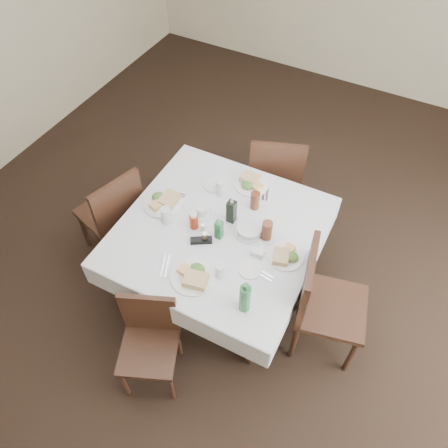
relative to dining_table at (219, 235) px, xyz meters
name	(u,v)px	position (x,y,z in m)	size (l,w,h in m)	color
ground_plane	(242,281)	(0.16, 0.11, -0.69)	(7.00, 7.00, 0.00)	black
room_shell	(252,125)	(0.16, 0.11, 1.02)	(6.04, 7.04, 2.80)	beige
dining_table	(219,235)	(0.00, 0.00, 0.00)	(1.49, 1.49, 0.76)	black
chair_north	(276,172)	(0.06, 0.96, -0.12)	(0.60, 0.60, 0.99)	black
chair_south	(150,335)	(-0.09, -0.87, -0.21)	(0.52, 0.52, 0.83)	black
chair_east	(320,298)	(0.87, -0.09, -0.10)	(0.58, 0.58, 1.03)	black
chair_west	(114,211)	(-0.96, -0.10, -0.13)	(0.57, 0.57, 0.97)	black
meal_north	(251,183)	(0.01, 0.53, 0.10)	(0.28, 0.28, 0.06)	white
meal_south	(194,276)	(0.05, -0.46, 0.10)	(0.31, 0.31, 0.07)	white
meal_east	(285,256)	(0.54, -0.01, 0.10)	(0.26, 0.26, 0.06)	white
meal_west	(164,201)	(-0.51, 0.02, 0.10)	(0.31, 0.31, 0.07)	white
side_plate_a	(214,185)	(-0.26, 0.38, 0.08)	(0.17, 0.17, 0.01)	white
side_plate_b	(250,270)	(0.36, -0.22, 0.08)	(0.16, 0.16, 0.01)	white
water_n	(220,188)	(-0.17, 0.33, 0.14)	(0.07, 0.07, 0.14)	silver
water_s	(220,271)	(0.20, -0.36, 0.13)	(0.06, 0.06, 0.11)	silver
water_e	(269,229)	(0.35, 0.13, 0.14)	(0.08, 0.08, 0.14)	silver
water_w	(166,215)	(-0.39, -0.12, 0.14)	(0.08, 0.08, 0.14)	silver
iced_tea_a	(255,200)	(0.14, 0.33, 0.15)	(0.07, 0.07, 0.15)	brown
iced_tea_b	(267,230)	(0.34, 0.10, 0.15)	(0.08, 0.08, 0.16)	brown
bread_basket	(249,230)	(0.21, 0.07, 0.11)	(0.21, 0.21, 0.07)	silver
oil_cruet_dark	(231,211)	(0.04, 0.12, 0.18)	(0.06, 0.06, 0.26)	black
oil_cruet_green	(219,229)	(0.03, -0.06, 0.16)	(0.05, 0.05, 0.21)	#266D38
ketchup_bottle	(194,221)	(-0.18, -0.07, 0.14)	(0.07, 0.07, 0.15)	#A92C0E
salt_shaker	(203,228)	(-0.10, -0.07, 0.11)	(0.03, 0.03, 0.07)	white
pepper_shaker	(205,237)	(-0.04, -0.14, 0.12)	(0.04, 0.04, 0.09)	#382B17
coffee_mug	(202,212)	(-0.18, 0.06, 0.11)	(0.12, 0.12, 0.09)	white
sunglasses	(201,240)	(-0.06, -0.17, 0.09)	(0.16, 0.13, 0.03)	black
green_bottle	(245,298)	(0.46, -0.51, 0.20)	(0.07, 0.07, 0.28)	#266D38
sugar_caddy	(258,253)	(0.35, -0.08, 0.10)	(0.10, 0.06, 0.05)	white
cutlery_n	(265,192)	(0.15, 0.51, 0.08)	(0.11, 0.19, 0.01)	silver
cutlery_s	(165,266)	(-0.18, -0.47, 0.08)	(0.11, 0.19, 0.01)	silver
cutlery_e	(261,273)	(0.45, -0.21, 0.08)	(0.19, 0.07, 0.01)	silver
cutlery_w	(176,195)	(-0.48, 0.15, 0.08)	(0.17, 0.08, 0.01)	silver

